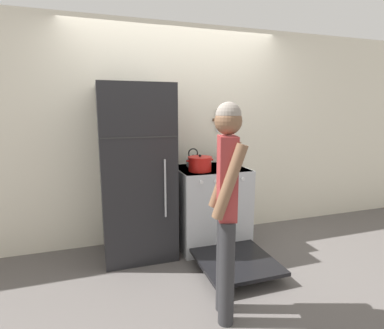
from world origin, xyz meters
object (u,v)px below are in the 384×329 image
tea_kettle (193,161)px  utensil_jar (221,160)px  refrigerator (137,172)px  stove_range (211,207)px  dutch_oven_pot (200,164)px  person (227,200)px

tea_kettle → utensil_jar: 0.36m
refrigerator → utensil_jar: size_ratio=6.50×
stove_range → dutch_oven_pot: 0.58m
dutch_oven_pot → utensil_jar: bearing=36.6°
dutch_oven_pot → person: bearing=-99.7°
person → utensil_jar: bearing=-5.7°
tea_kettle → utensil_jar: utensil_jar is taller
refrigerator → dutch_oven_pot: size_ratio=6.02×
dutch_oven_pot → stove_range: bearing=28.9°
dutch_oven_pot → tea_kettle: tea_kettle is taller
refrigerator → dutch_oven_pot: bearing=-12.6°
stove_range → utensil_jar: utensil_jar is taller
tea_kettle → utensil_jar: size_ratio=0.77×
refrigerator → stove_range: 0.96m
tea_kettle → stove_range: bearing=-46.9°
dutch_oven_pot → tea_kettle: bearing=87.1°
stove_range → dutch_oven_pot: size_ratio=4.66×
utensil_jar → person: 1.49m
refrigerator → person: size_ratio=1.12×
refrigerator → dutch_oven_pot: (0.66, -0.15, 0.08)m
refrigerator → stove_range: refrigerator is taller
stove_range → person: bearing=-106.9°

